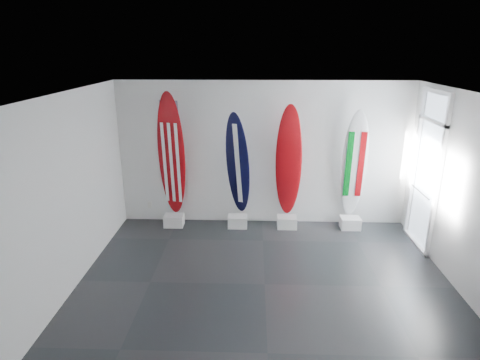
{
  "coord_description": "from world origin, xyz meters",
  "views": [
    {
      "loc": [
        -0.2,
        -5.67,
        3.63
      ],
      "look_at": [
        -0.44,
        1.4,
        1.3
      ],
      "focal_mm": 30.44,
      "sensor_mm": 36.0,
      "label": 1
    }
  ],
  "objects_px": {
    "surfboard_usa": "(171,155)",
    "surfboard_italy": "(354,164)",
    "surfboard_navy": "(238,165)",
    "surfboard_swiss": "(289,161)"
  },
  "relations": [
    {
      "from": "surfboard_navy",
      "to": "surfboard_italy",
      "type": "xyz_separation_m",
      "value": [
        2.35,
        0.0,
        0.02
      ]
    },
    {
      "from": "surfboard_usa",
      "to": "surfboard_navy",
      "type": "height_order",
      "value": "surfboard_usa"
    },
    {
      "from": "surfboard_navy",
      "to": "surfboard_italy",
      "type": "height_order",
      "value": "surfboard_italy"
    },
    {
      "from": "surfboard_usa",
      "to": "surfboard_italy",
      "type": "bearing_deg",
      "value": 11.82
    },
    {
      "from": "surfboard_usa",
      "to": "surfboard_navy",
      "type": "bearing_deg",
      "value": 11.82
    },
    {
      "from": "surfboard_swiss",
      "to": "surfboard_italy",
      "type": "xyz_separation_m",
      "value": [
        1.32,
        0.0,
        -0.05
      ]
    },
    {
      "from": "surfboard_swiss",
      "to": "surfboard_italy",
      "type": "distance_m",
      "value": 1.32
    },
    {
      "from": "surfboard_navy",
      "to": "surfboard_swiss",
      "type": "distance_m",
      "value": 1.04
    },
    {
      "from": "surfboard_navy",
      "to": "surfboard_usa",
      "type": "bearing_deg",
      "value": -158.16
    },
    {
      "from": "surfboard_usa",
      "to": "surfboard_navy",
      "type": "distance_m",
      "value": 1.36
    }
  ]
}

